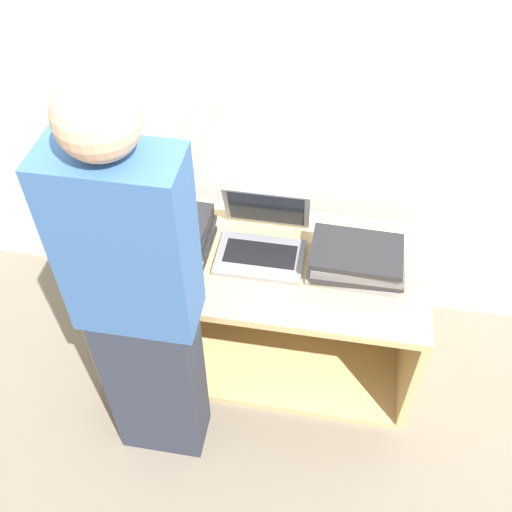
{
  "coord_description": "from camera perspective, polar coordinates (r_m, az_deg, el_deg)",
  "views": [
    {
      "loc": [
        0.26,
        -1.33,
        2.43
      ],
      "look_at": [
        0.0,
        0.23,
        0.76
      ],
      "focal_mm": 42.0,
      "sensor_mm": 36.0,
      "label": 1
    }
  ],
  "objects": [
    {
      "name": "laptop_stack_right",
      "position": [
        2.4,
        9.56,
        -0.34
      ],
      "size": [
        0.38,
        0.26,
        0.12
      ],
      "color": "gray",
      "rests_on": "cart"
    },
    {
      "name": "ground_plane",
      "position": [
        2.78,
        -0.81,
        -14.17
      ],
      "size": [
        12.0,
        12.0,
        0.0
      ],
      "primitive_type": "plane",
      "color": "#756B5B"
    },
    {
      "name": "wall_back",
      "position": [
        2.43,
        2.16,
        16.3
      ],
      "size": [
        8.0,
        0.05,
        2.4
      ],
      "color": "silver",
      "rests_on": "ground_plane"
    },
    {
      "name": "laptop_open",
      "position": [
        2.45,
        0.59,
        1.44
      ],
      "size": [
        0.36,
        0.33,
        0.25
      ],
      "color": "gray",
      "rests_on": "cart"
    },
    {
      "name": "cart",
      "position": [
        2.74,
        0.59,
        -3.78
      ],
      "size": [
        1.38,
        0.65,
        0.64
      ],
      "color": "tan",
      "rests_on": "ground_plane"
    },
    {
      "name": "laptop_stack_left",
      "position": [
        2.47,
        -8.56,
        2.13
      ],
      "size": [
        0.38,
        0.27,
        0.17
      ],
      "color": "gray",
      "rests_on": "cart"
    },
    {
      "name": "person",
      "position": [
        2.04,
        -10.94,
        -4.62
      ],
      "size": [
        0.4,
        0.53,
        1.72
      ],
      "color": "#2D3342",
      "rests_on": "ground_plane"
    },
    {
      "name": "inventory_tag",
      "position": [
        2.37,
        -9.16,
        2.64
      ],
      "size": [
        0.06,
        0.02,
        0.01
      ],
      "color": "red",
      "rests_on": "laptop_stack_left"
    }
  ]
}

